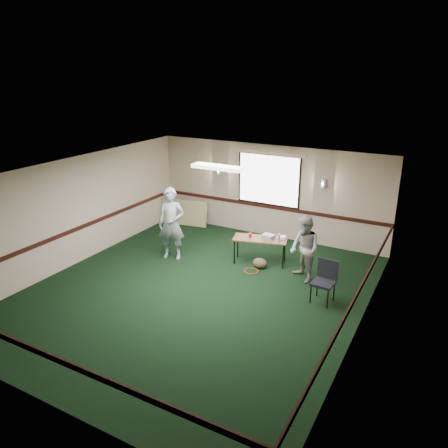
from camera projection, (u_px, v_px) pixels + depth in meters
The scene contains 13 objects.
ground at pixel (196, 292), 9.77m from camera, with size 8.00×8.00×0.00m, color black.
room_shell at pixel (240, 200), 10.99m from camera, with size 8.00×8.02×8.00m.
folding_table at pixel (260, 240), 11.02m from camera, with size 1.44×0.87×0.67m.
projector at pixel (268, 236), 11.01m from camera, with size 0.28×0.23×0.09m, color gray.
game_console at pixel (281, 237), 10.99m from camera, with size 0.22×0.17×0.05m, color silver.
red_cup at pixel (250, 235), 11.04m from camera, with size 0.08×0.08×0.12m, color #AE0B27.
water_bottle at pixel (279, 238), 10.74m from camera, with size 0.06×0.06×0.21m, color #82A5D5.
duffel_bag at pixel (260, 263), 10.89m from camera, with size 0.36×0.27×0.26m, color #443E26.
cable_coil at pixel (251, 271), 10.74m from camera, with size 0.35×0.35×0.02m, color #B73316.
folded_table at pixel (184, 213), 13.83m from camera, with size 1.54×0.07×0.79m, color tan.
conference_chair at pixel (325, 278), 9.24m from camera, with size 0.48×0.50×0.92m.
person_left at pixel (171, 224), 11.21m from camera, with size 0.69×0.45×1.89m, color #395C7D.
person_right at pixel (304, 249), 10.06m from camera, with size 0.76×0.59×1.57m, color #697CA4.
Camera 1 is at (4.70, -7.32, 4.74)m, focal length 35.00 mm.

